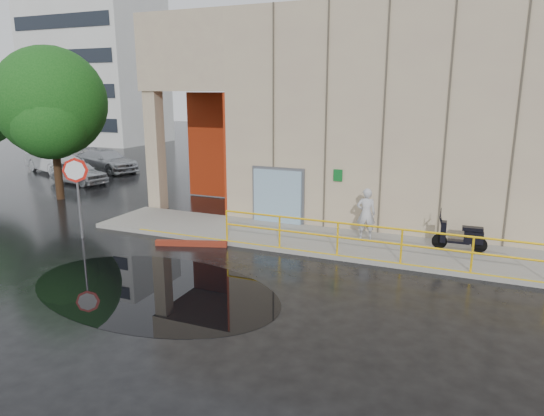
{
  "coord_description": "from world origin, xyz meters",
  "views": [
    {
      "loc": [
        6.93,
        -10.59,
        5.02
      ],
      "look_at": [
        1.2,
        3.0,
        1.44
      ],
      "focal_mm": 32.0,
      "sensor_mm": 36.0,
      "label": 1
    }
  ],
  "objects": [
    {
      "name": "puddle",
      "position": [
        -0.48,
        -1.0,
        0.0
      ],
      "size": [
        7.64,
        5.18,
        0.01
      ],
      "primitive_type": "cube",
      "rotation": [
        0.0,
        0.0,
        -0.11
      ],
      "color": "black",
      "rests_on": "ground"
    },
    {
      "name": "car_c",
      "position": [
        -14.69,
        13.56,
        0.69
      ],
      "size": [
        5.07,
        2.94,
        1.38
      ],
      "primitive_type": "imported",
      "rotation": [
        0.0,
        0.0,
        1.35
      ],
      "color": "silver",
      "rests_on": "ground"
    },
    {
      "name": "person",
      "position": [
        3.74,
        5.07,
        1.02
      ],
      "size": [
        0.72,
        0.56,
        1.74
      ],
      "primitive_type": "imported",
      "rotation": [
        0.0,
        0.0,
        3.4
      ],
      "color": "#B3B3B8",
      "rests_on": "sidewalk"
    },
    {
      "name": "building",
      "position": [
        5.1,
        10.98,
        4.21
      ],
      "size": [
        20.0,
        10.17,
        8.0
      ],
      "color": "tan",
      "rests_on": "ground"
    },
    {
      "name": "scooter",
      "position": [
        6.73,
        5.0,
        0.88
      ],
      "size": [
        1.65,
        0.59,
        1.26
      ],
      "rotation": [
        0.0,
        0.0,
        0.04
      ],
      "color": "black",
      "rests_on": "sidewalk"
    },
    {
      "name": "ground",
      "position": [
        0.0,
        0.0,
        0.0
      ],
      "size": [
        120.0,
        120.0,
        0.0
      ],
      "primitive_type": "plane",
      "color": "black",
      "rests_on": "ground"
    },
    {
      "name": "guardrail",
      "position": [
        4.25,
        3.15,
        0.68
      ],
      "size": [
        9.56,
        0.06,
        1.03
      ],
      "color": "yellow",
      "rests_on": "sidewalk"
    },
    {
      "name": "tree_near",
      "position": [
        -10.99,
        6.11,
        4.31
      ],
      "size": [
        5.0,
        5.0,
        7.01
      ],
      "rotation": [
        0.0,
        0.0,
        -0.42
      ],
      "color": "black",
      "rests_on": "ground"
    },
    {
      "name": "stop_sign",
      "position": [
        -5.5,
        1.77,
        2.04
      ],
      "size": [
        0.73,
        0.51,
        2.83
      ],
      "rotation": [
        0.0,
        0.0,
        0.2
      ],
      "color": "slate",
      "rests_on": "ground"
    },
    {
      "name": "car_b",
      "position": [
        -17.53,
        11.97,
        0.77
      ],
      "size": [
        4.96,
        3.1,
        1.54
      ],
      "primitive_type": "imported",
      "rotation": [
        0.0,
        0.0,
        1.23
      ],
      "color": "white",
      "rests_on": "ground"
    },
    {
      "name": "sidewalk",
      "position": [
        4.0,
        4.5,
        0.07
      ],
      "size": [
        20.0,
        3.0,
        0.15
      ],
      "primitive_type": "cube",
      "color": "gray",
      "rests_on": "ground"
    },
    {
      "name": "car_a",
      "position": [
        -13.25,
        9.67,
        0.63
      ],
      "size": [
        3.93,
        2.13,
        1.27
      ],
      "primitive_type": "imported",
      "rotation": [
        0.0,
        0.0,
        1.39
      ],
      "color": "silver",
      "rests_on": "ground"
    },
    {
      "name": "red_curb",
      "position": [
        -1.5,
        2.5,
        0.09
      ],
      "size": [
        2.34,
        0.92,
        0.18
      ],
      "primitive_type": "cube",
      "rotation": [
        0.0,
        0.0,
        0.32
      ],
      "color": "maroon",
      "rests_on": "ground"
    },
    {
      "name": "distant_building",
      "position": [
        -28.0,
        27.98,
        7.5
      ],
      "size": [
        12.0,
        8.08,
        15.0
      ],
      "color": "silver",
      "rests_on": "ground"
    }
  ]
}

